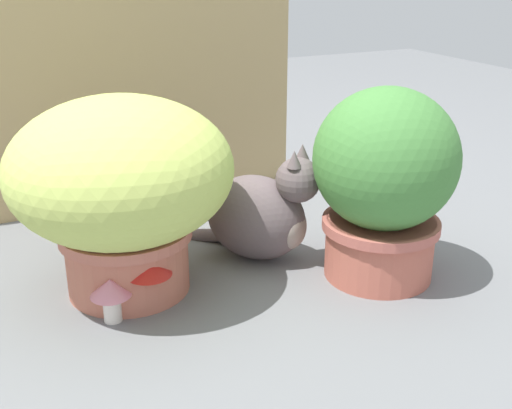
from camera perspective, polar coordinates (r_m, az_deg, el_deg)
ground_plane at (r=1.54m, az=-6.32°, el=-7.03°), size 6.00×6.00×0.00m
cardboard_backdrop at (r=1.94m, az=-14.12°, el=12.05°), size 1.24×0.03×0.87m
grass_planter at (r=1.44m, az=-11.87°, el=1.87°), size 0.50×0.50×0.45m
leafy_planter at (r=1.51m, az=11.34°, el=2.17°), size 0.34×0.34×0.46m
cat at (r=1.61m, az=0.54°, el=-0.86°), size 0.30×0.36×0.32m
mushroom_ornament_pink at (r=1.39m, az=-12.80°, el=-7.64°), size 0.09×0.09×0.10m
mushroom_ornament_red at (r=1.40m, az=-9.52°, el=-5.89°), size 0.10×0.10×0.13m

